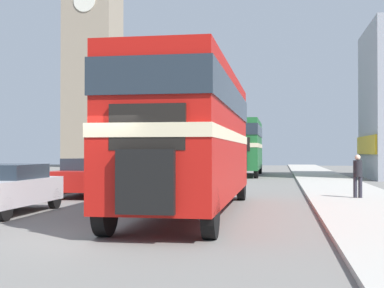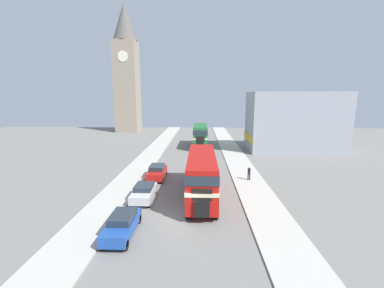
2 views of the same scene
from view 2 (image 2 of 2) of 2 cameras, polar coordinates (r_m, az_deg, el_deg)
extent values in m
plane|color=slate|center=(20.73, -1.98, -16.27)|extent=(120.00, 120.00, 0.00)
cube|color=#B7B2A8|center=(21.37, 17.13, -15.72)|extent=(3.50, 120.00, 0.12)
cube|color=#B7B2A8|center=(22.18, -20.29, -14.91)|extent=(3.50, 120.00, 0.12)
cube|color=#B2140F|center=(24.45, 2.15, -8.73)|extent=(2.53, 10.78, 1.56)
cube|color=beige|center=(24.16, 2.17, -6.67)|extent=(2.56, 10.84, 0.28)
cube|color=#B2140F|center=(23.89, 2.18, -4.40)|extent=(2.48, 10.57, 1.70)
cube|color=#232D38|center=(23.87, 2.18, -4.20)|extent=(2.56, 10.67, 0.76)
cube|color=black|center=(19.38, 2.20, -14.28)|extent=(1.14, 0.20, 1.25)
cube|color=black|center=(19.10, 2.22, -11.22)|extent=(1.52, 0.12, 0.91)
cylinder|color=black|center=(20.56, -1.07, -14.82)|extent=(0.28, 1.09, 1.09)
cylinder|color=black|center=(20.58, 5.43, -14.85)|extent=(0.28, 1.09, 1.09)
cylinder|color=black|center=(28.89, -0.14, -7.25)|extent=(0.28, 1.09, 1.09)
cylinder|color=black|center=(28.90, 4.36, -7.27)|extent=(0.28, 1.09, 1.09)
cube|color=#1E602D|center=(48.32, 1.86, 0.87)|extent=(2.53, 9.19, 1.57)
cube|color=beige|center=(48.17, 1.86, 1.96)|extent=(2.56, 9.24, 0.29)
cube|color=#1E602D|center=(48.04, 1.87, 3.14)|extent=(2.48, 9.01, 1.71)
cube|color=#232D38|center=(48.03, 1.87, 3.24)|extent=(2.56, 9.10, 0.77)
cube|color=black|center=(43.71, 1.84, -0.25)|extent=(1.14, 0.20, 1.26)
cube|color=black|center=(43.66, 1.85, 1.16)|extent=(1.52, 0.12, 0.91)
cylinder|color=black|center=(44.81, 0.40, -0.86)|extent=(0.28, 1.09, 1.09)
cylinder|color=black|center=(44.80, 3.28, -0.88)|extent=(0.28, 1.09, 1.09)
cylinder|color=black|center=(52.03, 0.62, 0.72)|extent=(0.28, 1.09, 1.09)
cylinder|color=black|center=(52.03, 3.10, 0.71)|extent=(0.28, 1.09, 1.09)
cube|color=#1E479E|center=(18.92, -15.28, -17.18)|extent=(1.70, 4.34, 0.75)
cube|color=#232D38|center=(18.80, -15.21, -15.31)|extent=(1.49, 2.26, 0.46)
cylinder|color=black|center=(17.90, -19.38, -20.38)|extent=(0.20, 0.64, 0.64)
cylinder|color=black|center=(17.45, -14.48, -20.96)|extent=(0.20, 0.64, 0.64)
cylinder|color=black|center=(20.74, -15.84, -15.69)|extent=(0.20, 0.64, 0.64)
cylinder|color=black|center=(20.36, -11.67, -16.02)|extent=(0.20, 0.64, 0.64)
cube|color=silver|center=(24.25, -10.64, -10.71)|extent=(1.79, 4.04, 0.71)
cube|color=#232D38|center=(24.20, -10.60, -9.32)|extent=(1.58, 2.10, 0.42)
cylinder|color=black|center=(23.14, -13.44, -12.74)|extent=(0.20, 0.64, 0.64)
cylinder|color=black|center=(22.79, -9.48, -12.97)|extent=(0.20, 0.64, 0.64)
cylinder|color=black|center=(25.97, -11.60, -10.06)|extent=(0.20, 0.64, 0.64)
cylinder|color=black|center=(25.65, -8.09, -10.21)|extent=(0.20, 0.64, 0.64)
cube|color=red|center=(30.14, -7.80, -6.34)|extent=(1.83, 4.40, 0.76)
cube|color=#232D38|center=(30.13, -7.77, -5.12)|extent=(1.61, 2.29, 0.47)
cylinder|color=black|center=(28.75, -9.98, -7.96)|extent=(0.20, 0.64, 0.64)
cylinder|color=black|center=(28.47, -6.74, -8.06)|extent=(0.20, 0.64, 0.64)
cylinder|color=black|center=(32.03, -8.70, -6.00)|extent=(0.20, 0.64, 0.64)
cylinder|color=black|center=(31.78, -5.80, -6.07)|extent=(0.20, 0.64, 0.64)
cylinder|color=#282833|center=(29.65, 12.36, -7.12)|extent=(0.14, 0.14, 0.76)
cylinder|color=#282833|center=(29.68, 12.70, -7.11)|extent=(0.14, 0.14, 0.76)
cylinder|color=black|center=(29.47, 12.58, -5.86)|extent=(0.32, 0.32, 0.60)
sphere|color=beige|center=(29.36, 12.61, -5.10)|extent=(0.21, 0.21, 0.21)
cube|color=gray|center=(72.30, -14.18, 12.09)|extent=(5.85, 5.85, 23.60)
cone|color=#5B5651|center=(74.70, -14.80, 24.81)|extent=(6.14, 6.14, 9.36)
cylinder|color=silver|center=(70.12, -15.17, 18.31)|extent=(2.63, 0.10, 2.63)
cube|color=#999EA8|center=(48.11, 21.84, 4.63)|extent=(15.72, 8.01, 10.16)
cube|color=gold|center=(46.37, 12.36, 1.40)|extent=(0.12, 7.61, 1.22)
camera|label=1|loc=(11.09, 18.26, -32.90)|focal=50.00mm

